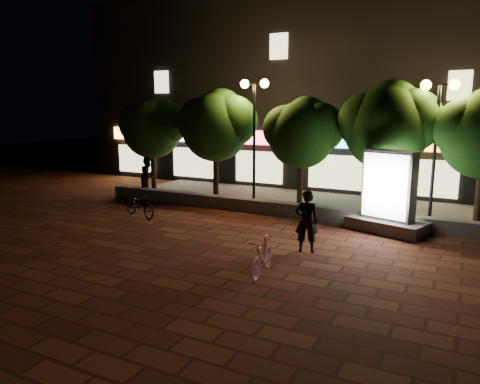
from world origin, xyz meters
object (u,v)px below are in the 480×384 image
Objects in this scene: scooter_parked at (140,205)px; rider at (306,221)px; tree_left at (217,123)px; pedestrian at (148,176)px; scooter_pink at (262,256)px; ad_kiosk at (388,199)px; tree_right at (389,123)px; tree_mid at (303,130)px; street_lamp_right at (438,114)px; street_lamp_left at (254,110)px; tree_far_left at (153,125)px.

rider is at bearing -83.94° from scooter_parked.
rider is at bearing -41.45° from tree_left.
scooter_pink is at bearing -139.25° from pedestrian.
tree_right is at bearing 102.43° from ad_kiosk.
scooter_pink reaches higher than scooter_parked.
scooter_pink is (-1.67, -7.53, -3.09)m from tree_right.
tree_mid is 6.14m from rider.
tree_right is 1.70m from street_lamp_right.
tree_mid reaches higher than pedestrian.
tree_mid reaches higher than ad_kiosk.
street_lamp_left is at bearing 180.00° from street_lamp_right.
street_lamp_right is at bearing -1.68° from tree_left.
tree_mid is at bearing 7.31° from street_lamp_left.
street_lamp_left reaches higher than street_lamp_right.
ad_kiosk is (3.75, -2.02, -2.11)m from tree_mid.
scooter_parked is 3.91m from pedestrian.
scooter_parked is at bearing -158.95° from pedestrian.
tree_left is 1.09× the size of tree_mid.
street_lamp_left is (5.45, -0.26, 0.74)m from tree_far_left.
ad_kiosk is at bearing -77.57° from tree_right.
tree_far_left is 12.47m from street_lamp_right.
ad_kiosk is 1.61× the size of scooter_parked.
tree_mid is 2.87× the size of scooter_pink.
tree_right is at bearing -48.08° from scooter_parked.
street_lamp_right reaches higher than ad_kiosk.
street_lamp_left is at bearing -177.19° from tree_right.
pedestrian is (-9.18, 4.36, 0.08)m from rider.
street_lamp_right is at bearing 58.61° from scooter_pink.
street_lamp_right is 2.73× the size of pedestrian.
pedestrian is (0.35, -0.96, -2.30)m from tree_far_left.
scooter_pink is at bearing -110.97° from ad_kiosk.
tree_mid is at bearing 151.72° from ad_kiosk.
tree_left is 8.34m from ad_kiosk.
rider is 1.05× the size of scooter_parked.
pedestrian is at bearing 174.48° from ad_kiosk.
tree_far_left reaches higher than scooter_pink.
tree_far_left is 7.50m from tree_mid.
tree_left is 2.81× the size of scooter_parked.
tree_mid is at bearing -180.00° from tree_right.
tree_far_left is at bearing 177.24° from street_lamp_left.
street_lamp_right is (4.95, -0.26, 0.68)m from tree_mid.
scooter_pink is 0.86× the size of rider.
rider is (2.03, -5.32, -2.30)m from tree_mid.
scooter_parked is at bearing -140.05° from tree_mid.
street_lamp_left is 6.08m from scooter_parked.
tree_left is 0.98× the size of street_lamp_right.
tree_left is 1.75× the size of ad_kiosk.
tree_right is 5.38m from street_lamp_left.
street_lamp_right reaches higher than scooter_pink.
tree_left is at bearing 178.32° from street_lamp_right.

